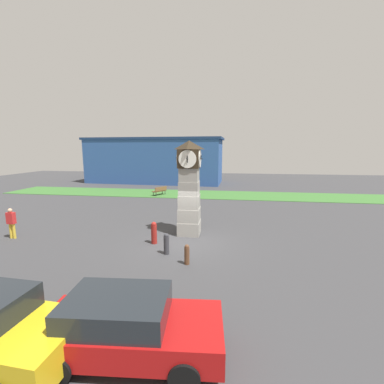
{
  "coord_description": "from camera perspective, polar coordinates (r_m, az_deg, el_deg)",
  "views": [
    {
      "loc": [
        2.16,
        -12.21,
        4.7
      ],
      "look_at": [
        0.01,
        2.55,
        2.17
      ],
      "focal_mm": 24.0,
      "sensor_mm": 36.0,
      "label": 1
    }
  ],
  "objects": [
    {
      "name": "clock_tower",
      "position": [
        13.91,
        -0.62,
        0.75
      ],
      "size": [
        1.42,
        1.47,
        5.13
      ],
      "color": "gray",
      "rests_on": "ground_plane"
    },
    {
      "name": "pedestrian_near_bench",
      "position": [
        16.55,
        -35.21,
        -5.35
      ],
      "size": [
        0.41,
        0.26,
        1.63
      ],
      "color": "gold",
      "rests_on": "ground_plane"
    },
    {
      "name": "bollard_near_tower",
      "position": [
        13.09,
        -8.45,
        -8.91
      ],
      "size": [
        0.28,
        0.28,
        1.12
      ],
      "color": "maroon",
      "rests_on": "ground_plane"
    },
    {
      "name": "bollard_mid_row",
      "position": [
        11.8,
        -5.72,
        -11.33
      ],
      "size": [
        0.24,
        0.24,
        0.97
      ],
      "color": "#333338",
      "rests_on": "ground_plane"
    },
    {
      "name": "bench",
      "position": [
        26.21,
        -7.16,
        0.37
      ],
      "size": [
        1.26,
        1.65,
        0.9
      ],
      "color": "brown",
      "rests_on": "ground_plane"
    },
    {
      "name": "warehouse_blue_far",
      "position": [
        36.58,
        -8.24,
        7.0
      ],
      "size": [
        19.15,
        7.08,
        6.17
      ],
      "color": "#2D5193",
      "rests_on": "ground_plane"
    },
    {
      "name": "grass_verge_far",
      "position": [
        26.49,
        5.75,
        -0.61
      ],
      "size": [
        45.28,
        4.93,
        0.04
      ],
      "primitive_type": "cube",
      "color": "#386B2D",
      "rests_on": "ground_plane"
    },
    {
      "name": "bollard_far_row",
      "position": [
        10.81,
        -1.15,
        -13.67
      ],
      "size": [
        0.21,
        0.21,
        0.85
      ],
      "color": "brown",
      "rests_on": "ground_plane"
    },
    {
      "name": "ground_plane",
      "position": [
        13.26,
        -1.67,
        -11.14
      ],
      "size": [
        75.47,
        75.47,
        0.0
      ],
      "primitive_type": "plane",
      "color": "#38383A"
    },
    {
      "name": "car_by_building",
      "position": [
        6.72,
        -14.17,
        -26.78
      ],
      "size": [
        4.26,
        2.14,
        1.45
      ],
      "color": "#A51111",
      "rests_on": "ground_plane"
    }
  ]
}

